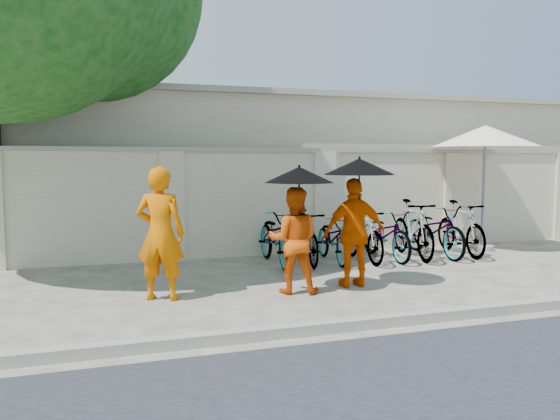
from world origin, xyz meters
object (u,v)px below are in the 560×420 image
object	(u,v)px
monk_left	(160,234)
monk_center	(294,240)
patio_umbrella	(485,138)
monk_right	(355,233)

from	to	relation	value
monk_left	monk_center	world-z (taller)	monk_left
monk_center	patio_umbrella	world-z (taller)	patio_umbrella
monk_left	monk_right	xyz separation A→B (m)	(2.76, -0.11, -0.09)
monk_left	monk_center	xyz separation A→B (m)	(1.80, -0.17, -0.14)
monk_right	monk_center	bearing A→B (deg)	5.92
monk_right	patio_umbrella	distance (m)	4.69
monk_right	monk_left	bearing A→B (deg)	-0.11
monk_center	patio_umbrella	distance (m)	5.56
monk_right	patio_umbrella	bearing A→B (deg)	-149.28
monk_right	patio_umbrella	world-z (taller)	patio_umbrella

